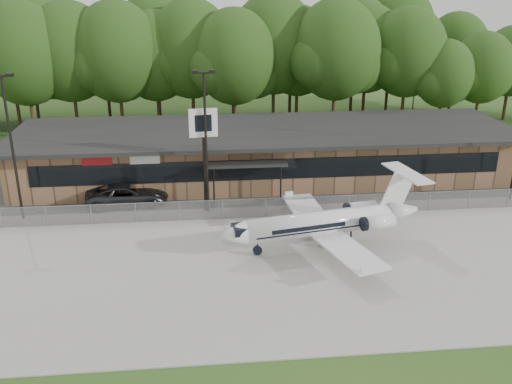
{
  "coord_description": "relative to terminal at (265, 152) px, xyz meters",
  "views": [
    {
      "loc": [
        -5.44,
        -21.86,
        16.08
      ],
      "look_at": [
        -1.96,
        12.0,
        3.15
      ],
      "focal_mm": 40.0,
      "sensor_mm": 36.0,
      "label": 1
    }
  ],
  "objects": [
    {
      "name": "ground",
      "position": [
        0.0,
        -23.94,
        -2.18
      ],
      "size": [
        160.0,
        160.0,
        0.0
      ],
      "primitive_type": "plane",
      "color": "#2F4F1C",
      "rests_on": "ground"
    },
    {
      "name": "apron",
      "position": [
        0.0,
        -15.94,
        -2.14
      ],
      "size": [
        64.0,
        18.0,
        0.08
      ],
      "primitive_type": "cube",
      "color": "#9E9B93",
      "rests_on": "ground"
    },
    {
      "name": "parking_lot",
      "position": [
        0.0,
        -4.44,
        -2.15
      ],
      "size": [
        50.0,
        9.0,
        0.06
      ],
      "primitive_type": "cube",
      "color": "#383835",
      "rests_on": "ground"
    },
    {
      "name": "terminal",
      "position": [
        0.0,
        0.0,
        0.0
      ],
      "size": [
        41.0,
        11.65,
        4.3
      ],
      "color": "#8E6447",
      "rests_on": "ground"
    },
    {
      "name": "fence",
      "position": [
        0.0,
        -8.94,
        -1.4
      ],
      "size": [
        46.0,
        0.04,
        1.52
      ],
      "color": "gray",
      "rests_on": "ground"
    },
    {
      "name": "treeline",
      "position": [
        0.0,
        18.06,
        5.32
      ],
      "size": [
        72.0,
        12.0,
        15.0
      ],
      "primitive_type": null,
      "color": "#233D13",
      "rests_on": "ground"
    },
    {
      "name": "radio_mast",
      "position": [
        22.0,
        24.06,
        10.32
      ],
      "size": [
        0.2,
        0.2,
        25.0
      ],
      "primitive_type": "cylinder",
      "color": "gray",
      "rests_on": "ground"
    },
    {
      "name": "light_pole_left",
      "position": [
        -18.0,
        -7.44,
        3.8
      ],
      "size": [
        1.55,
        0.3,
        10.23
      ],
      "color": "black",
      "rests_on": "ground"
    },
    {
      "name": "light_pole_mid",
      "position": [
        -5.0,
        -7.44,
        3.8
      ],
      "size": [
        1.55,
        0.3,
        10.23
      ],
      "color": "black",
      "rests_on": "ground"
    },
    {
      "name": "business_jet",
      "position": [
        2.25,
        -13.9,
        -0.54
      ],
      "size": [
        13.56,
        12.18,
        4.58
      ],
      "rotation": [
        0.0,
        0.0,
        0.2
      ],
      "color": "white",
      "rests_on": "ground"
    },
    {
      "name": "suv",
      "position": [
        -10.94,
        -5.55,
        -1.34
      ],
      "size": [
        6.22,
        3.3,
        1.66
      ],
      "primitive_type": "imported",
      "rotation": [
        0.0,
        0.0,
        1.66
      ],
      "color": "#2E2E31",
      "rests_on": "ground"
    },
    {
      "name": "pole_sign",
      "position": [
        -5.14,
        -7.14,
        3.61
      ],
      "size": [
        1.99,
        0.45,
        7.56
      ],
      "rotation": [
        0.0,
        0.0,
        0.11
      ],
      "color": "black",
      "rests_on": "ground"
    }
  ]
}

